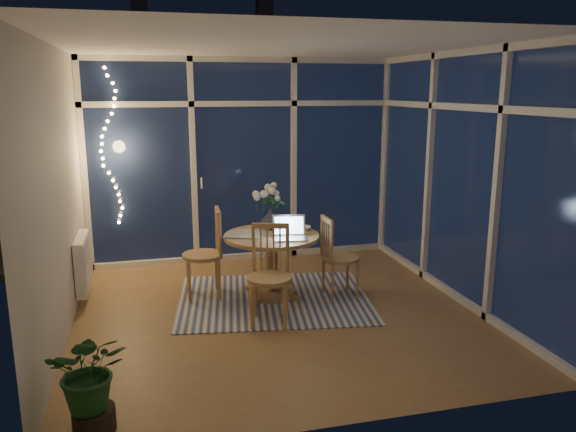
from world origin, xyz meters
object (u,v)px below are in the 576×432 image
at_px(chair_left, 202,253).
at_px(laptop, 290,227).
at_px(chair_right, 341,256).
at_px(flower_vase, 271,220).
at_px(chair_front, 269,276).
at_px(potted_plant, 91,378).
at_px(dining_table, 272,266).

distance_m(chair_left, laptop, 1.01).
bearing_deg(chair_right, chair_left, 74.52).
height_order(laptop, flower_vase, laptop).
height_order(chair_right, laptop, laptop).
relative_size(chair_front, potted_plant, 1.28).
height_order(dining_table, chair_right, chair_right).
xyz_separation_m(chair_front, potted_plant, (-1.49, -1.40, -0.11)).
xyz_separation_m(chair_right, chair_front, (-0.90, -0.55, 0.03)).
height_order(chair_left, flower_vase, chair_left).
bearing_deg(potted_plant, chair_right, 39.12).
relative_size(chair_front, laptop, 2.83).
xyz_separation_m(dining_table, flower_vase, (0.04, 0.24, 0.45)).
distance_m(dining_table, flower_vase, 0.51).
bearing_deg(chair_right, laptop, 93.02).
bearing_deg(chair_front, potted_plant, -120.30).
relative_size(dining_table, chair_right, 1.13).
bearing_deg(dining_table, chair_front, -104.25).
distance_m(dining_table, laptop, 0.54).
xyz_separation_m(chair_left, chair_front, (0.54, -0.89, -0.01)).
bearing_deg(dining_table, flower_vase, 79.72).
bearing_deg(chair_right, flower_vase, 56.66).
relative_size(chair_right, chair_front, 0.93).
height_order(chair_left, chair_front, chair_left).
xyz_separation_m(dining_table, chair_right, (0.72, -0.17, 0.10)).
distance_m(chair_front, laptop, 0.68).
bearing_deg(dining_table, potted_plant, -128.28).
bearing_deg(potted_plant, dining_table, 51.72).
height_order(dining_table, flower_vase, flower_vase).
bearing_deg(chair_left, potted_plant, -20.54).
xyz_separation_m(chair_left, laptop, (0.87, -0.40, 0.33)).
xyz_separation_m(laptop, potted_plant, (-1.82, -1.90, -0.44)).
relative_size(flower_vase, potted_plant, 0.28).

